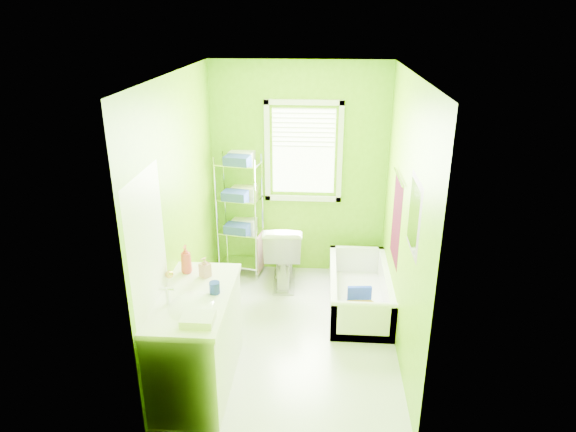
# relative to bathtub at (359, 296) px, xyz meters

# --- Properties ---
(ground) EXTENTS (2.90, 2.90, 0.00)m
(ground) POSITION_rel_bathtub_xyz_m (-0.72, -0.54, -0.14)
(ground) COLOR silver
(ground) RESTS_ON ground
(room_envelope) EXTENTS (2.14, 2.94, 2.62)m
(room_envelope) POSITION_rel_bathtub_xyz_m (-0.72, -0.54, 1.40)
(room_envelope) COLOR #6AAC08
(room_envelope) RESTS_ON ground
(window) EXTENTS (0.92, 0.05, 1.22)m
(window) POSITION_rel_bathtub_xyz_m (-0.67, 0.89, 1.47)
(window) COLOR white
(window) RESTS_ON ground
(door) EXTENTS (0.09, 0.80, 2.00)m
(door) POSITION_rel_bathtub_xyz_m (-1.76, -1.53, 0.86)
(door) COLOR white
(door) RESTS_ON ground
(right_wall_decor) EXTENTS (0.04, 1.48, 1.17)m
(right_wall_decor) POSITION_rel_bathtub_xyz_m (0.31, -0.55, 1.18)
(right_wall_decor) COLOR #430718
(right_wall_decor) RESTS_ON ground
(bathtub) EXTENTS (0.65, 1.39, 0.45)m
(bathtub) POSITION_rel_bathtub_xyz_m (0.00, 0.00, 0.00)
(bathtub) COLOR white
(bathtub) RESTS_ON ground
(toilet) EXTENTS (0.49, 0.81, 0.81)m
(toilet) POSITION_rel_bathtub_xyz_m (-0.89, 0.52, 0.26)
(toilet) COLOR white
(toilet) RESTS_ON ground
(vanity) EXTENTS (0.61, 1.19, 1.16)m
(vanity) POSITION_rel_bathtub_xyz_m (-1.48, -1.36, 0.33)
(vanity) COLOR silver
(vanity) RESTS_ON ground
(wire_shelf_unit) EXTENTS (0.56, 0.46, 1.55)m
(wire_shelf_unit) POSITION_rel_bathtub_xyz_m (-1.41, 0.74, 0.80)
(wire_shelf_unit) COLOR silver
(wire_shelf_unit) RESTS_ON ground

